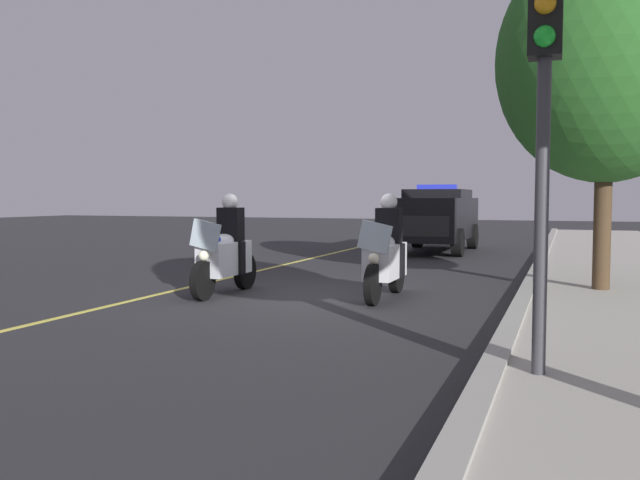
{
  "coord_description": "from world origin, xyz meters",
  "views": [
    {
      "loc": [
        10.45,
        4.12,
        1.65
      ],
      "look_at": [
        -0.62,
        0.0,
        0.9
      ],
      "focal_mm": 37.5,
      "sensor_mm": 36.0,
      "label": 1
    }
  ],
  "objects_px": {
    "police_suv": "(436,217)",
    "police_motorcycle_lead_right": "(386,256)",
    "tree_mid_block": "(607,60)",
    "police_motorcycle_lead_left": "(225,254)",
    "traffic_light": "(544,70)"
  },
  "relations": [
    {
      "from": "police_suv",
      "to": "police_motorcycle_lead_left",
      "type": "bearing_deg",
      "value": -9.29
    },
    {
      "from": "police_motorcycle_lead_right",
      "to": "tree_mid_block",
      "type": "relative_size",
      "value": 0.36
    },
    {
      "from": "police_motorcycle_lead_left",
      "to": "police_motorcycle_lead_right",
      "type": "distance_m",
      "value": 2.73
    },
    {
      "from": "police_motorcycle_lead_right",
      "to": "police_suv",
      "type": "bearing_deg",
      "value": -174.15
    },
    {
      "from": "police_suv",
      "to": "tree_mid_block",
      "type": "distance_m",
      "value": 9.64
    },
    {
      "from": "police_motorcycle_lead_right",
      "to": "tree_mid_block",
      "type": "height_order",
      "value": "tree_mid_block"
    },
    {
      "from": "police_suv",
      "to": "tree_mid_block",
      "type": "height_order",
      "value": "tree_mid_block"
    },
    {
      "from": "police_motorcycle_lead_left",
      "to": "police_suv",
      "type": "distance_m",
      "value": 10.42
    },
    {
      "from": "police_motorcycle_lead_right",
      "to": "tree_mid_block",
      "type": "xyz_separation_m",
      "value": [
        -1.67,
        3.32,
        3.23
      ]
    },
    {
      "from": "police_motorcycle_lead_left",
      "to": "traffic_light",
      "type": "height_order",
      "value": "traffic_light"
    },
    {
      "from": "traffic_light",
      "to": "police_motorcycle_lead_right",
      "type": "bearing_deg",
      "value": -150.07
    },
    {
      "from": "police_suv",
      "to": "traffic_light",
      "type": "xyz_separation_m",
      "value": [
        14.24,
        3.56,
        1.68
      ]
    },
    {
      "from": "traffic_light",
      "to": "police_suv",
      "type": "bearing_deg",
      "value": -165.95
    },
    {
      "from": "police_suv",
      "to": "police_motorcycle_lead_right",
      "type": "bearing_deg",
      "value": 5.85
    },
    {
      "from": "traffic_light",
      "to": "police_motorcycle_lead_left",
      "type": "bearing_deg",
      "value": -127.06
    }
  ]
}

